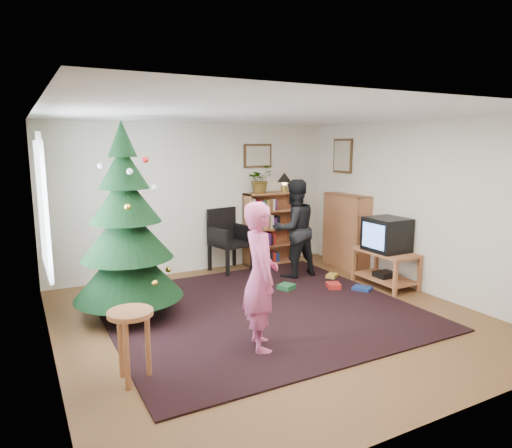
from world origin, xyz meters
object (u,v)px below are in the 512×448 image
stool (131,327)px  potted_plant (260,179)px  table_lamp (284,179)px  christmas_tree (127,238)px  person_by_chair (294,229)px  armchair (228,237)px  bookshelf_back (270,227)px  picture_right (343,156)px  bookshelf_right (346,231)px  picture_back (258,156)px  tv_stand (385,265)px  person_standing (260,277)px  crt_tv (387,234)px

stool → potted_plant: 4.44m
table_lamp → stool: bearing=-138.7°
christmas_tree → person_by_chair: 2.84m
armchair → stool: (-2.36, -3.05, -0.05)m
bookshelf_back → table_lamp: (0.30, 0.00, 0.87)m
picture_right → bookshelf_right: bearing=-112.3°
picture_back → stool: 4.66m
tv_stand → stool: (-4.11, -1.07, 0.20)m
bookshelf_right → person_standing: size_ratio=0.82×
tv_stand → person_standing: 2.96m
crt_tv → potted_plant: potted_plant is taller
person_by_chair → stool: bearing=33.5°
tv_stand → crt_tv: (-0.00, -0.00, 0.48)m
potted_plant → table_lamp: potted_plant is taller
person_standing → stool: bearing=108.7°
picture_back → potted_plant: size_ratio=1.13×
christmas_tree → tv_stand: bearing=-8.6°
bookshelf_back → table_lamp: table_lamp is taller
picture_right → bookshelf_back: 1.82m
bookshelf_back → armchair: 0.86m
potted_plant → christmas_tree: bearing=-151.4°
picture_back → crt_tv: picture_back is taller
person_standing → armchair: bearing=-2.1°
picture_back → potted_plant: (-0.02, -0.14, -0.41)m
stool → potted_plant: bearing=45.7°
picture_back → potted_plant: bearing=-99.4°
potted_plant → person_by_chair: bearing=-83.1°
christmas_tree → bookshelf_right: size_ratio=1.88×
tv_stand → potted_plant: potted_plant is taller
armchair → table_lamp: size_ratio=3.05×
person_standing → potted_plant: (1.65, 3.04, 0.75)m
picture_back → table_lamp: size_ratio=1.57×
christmas_tree → bookshelf_right: (3.88, 0.53, -0.35)m
picture_back → crt_tv: bearing=-63.7°
tv_stand → crt_tv: crt_tv is taller
bookshelf_right → person_by_chair: (-1.10, -0.03, 0.14)m
bookshelf_back → crt_tv: (0.89, -2.02, 0.14)m
bookshelf_back → stool: 4.47m
bookshelf_back → armchair: size_ratio=1.22×
bookshelf_right → tv_stand: size_ratio=1.34×
picture_right → table_lamp: size_ratio=1.72×
person_standing → potted_plant: potted_plant is taller
person_standing → table_lamp: size_ratio=4.53×
picture_back → bookshelf_back: picture_back is taller
potted_plant → table_lamp: (0.50, 0.00, -0.01)m
picture_back → stool: bearing=-133.3°
stool → table_lamp: table_lamp is taller
bookshelf_back → crt_tv: bookshelf_back is taller
table_lamp → tv_stand: bearing=-73.7°
christmas_tree → potted_plant: size_ratio=5.01×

